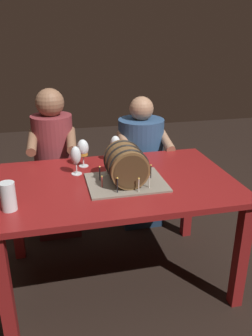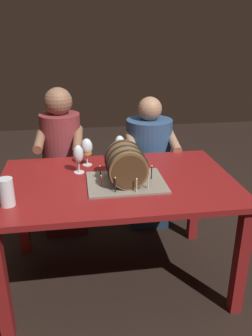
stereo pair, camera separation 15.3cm
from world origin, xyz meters
TOP-DOWN VIEW (x-y plane):
  - ground_plane at (0.00, 0.00)m, footprint 8.00×8.00m
  - dining_table at (0.00, 0.00)m, footprint 1.47×0.93m
  - barrel_cake at (0.05, -0.05)m, footprint 0.47×0.37m
  - wine_glass_amber at (-0.17, 0.29)m, footprint 0.08×0.08m
  - wine_glass_red at (0.06, 0.32)m, footprint 0.07×0.07m
  - wine_glass_empty at (-0.23, 0.16)m, footprint 0.07×0.07m
  - beer_pint at (-0.61, -0.24)m, footprint 0.08×0.08m
  - person_seated_left at (-0.36, 0.72)m, footprint 0.37×0.47m
  - person_seated_right at (0.36, 0.72)m, footprint 0.42×0.49m

SIDE VIEW (x-z plane):
  - ground_plane at x=0.00m, z-range 0.00..0.00m
  - person_seated_right at x=0.36m, z-range -0.02..1.10m
  - person_seated_left at x=-0.36m, z-range -0.05..1.16m
  - dining_table at x=0.00m, z-range 0.27..1.02m
  - beer_pint at x=-0.61m, z-range 0.74..0.90m
  - barrel_cake at x=0.05m, z-range 0.73..0.98m
  - wine_glass_amber at x=-0.17m, z-range 0.77..0.96m
  - wine_glass_empty at x=-0.23m, z-range 0.78..0.96m
  - wine_glass_red at x=0.06m, z-range 0.78..0.97m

